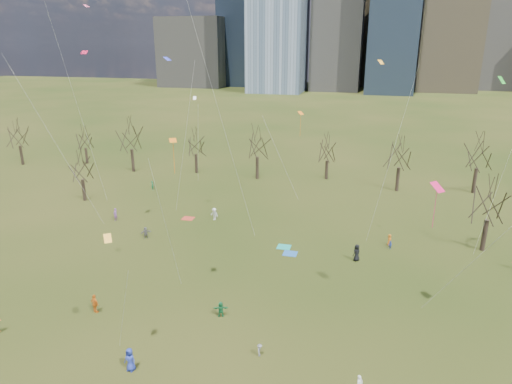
% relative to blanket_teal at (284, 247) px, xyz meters
% --- Properties ---
extents(ground, '(500.00, 500.00, 0.00)m').
position_rel_blanket_teal_xyz_m(ground, '(-3.20, -12.99, -0.01)').
color(ground, black).
rests_on(ground, ground).
extents(downtown_skyline, '(212.50, 78.00, 118.00)m').
position_rel_blanket_teal_xyz_m(downtown_skyline, '(-5.64, 197.65, 38.99)').
color(downtown_skyline, slate).
rests_on(downtown_skyline, ground).
extents(bare_tree_row, '(113.04, 29.80, 9.50)m').
position_rel_blanket_teal_xyz_m(bare_tree_row, '(-3.29, 24.23, 6.10)').
color(bare_tree_row, black).
rests_on(bare_tree_row, ground).
extents(blanket_teal, '(1.60, 1.50, 0.03)m').
position_rel_blanket_teal_xyz_m(blanket_teal, '(0.00, 0.00, 0.00)').
color(blanket_teal, teal).
rests_on(blanket_teal, ground).
extents(blanket_navy, '(1.60, 1.50, 0.03)m').
position_rel_blanket_teal_xyz_m(blanket_navy, '(1.04, -1.58, 0.00)').
color(blanket_navy, '#245DAB').
rests_on(blanket_navy, ground).
extents(blanket_crimson, '(1.60, 1.50, 0.03)m').
position_rel_blanket_teal_xyz_m(blanket_crimson, '(-14.73, 5.80, 0.00)').
color(blanket_crimson, '#B43624').
rests_on(blanket_crimson, ground).
extents(person_0, '(1.00, 0.73, 1.87)m').
position_rel_blanket_teal_xyz_m(person_0, '(-6.92, -24.04, 0.92)').
color(person_0, '#24349C').
rests_on(person_0, ground).
extents(person_3, '(0.48, 0.73, 1.06)m').
position_rel_blanket_teal_xyz_m(person_3, '(2.00, -20.04, 0.51)').
color(person_3, slate).
rests_on(person_3, ground).
extents(person_4, '(1.15, 0.81, 1.82)m').
position_rel_blanket_teal_xyz_m(person_4, '(-13.85, -17.93, 0.89)').
color(person_4, orange).
rests_on(person_4, ground).
extents(person_5, '(1.41, 0.81, 1.45)m').
position_rel_blanket_teal_xyz_m(person_5, '(-2.67, -15.66, 0.71)').
color(person_5, '#1A753D').
rests_on(person_5, ground).
extents(person_6, '(1.09, 1.14, 1.96)m').
position_rel_blanket_teal_xyz_m(person_6, '(8.54, -1.50, 0.97)').
color(person_6, black).
rests_on(person_6, ground).
extents(person_7, '(0.51, 0.70, 1.77)m').
position_rel_blanket_teal_xyz_m(person_7, '(-24.05, 2.64, 0.87)').
color(person_7, '#824B97').
rests_on(person_7, ground).
extents(person_8, '(0.61, 0.62, 1.00)m').
position_rel_blanket_teal_xyz_m(person_8, '(12.26, 2.61, 0.49)').
color(person_8, '#2643A6').
rests_on(person_8, ground).
extents(person_9, '(1.24, 0.91, 1.71)m').
position_rel_blanket_teal_xyz_m(person_9, '(-11.02, 6.30, 0.84)').
color(person_9, silver).
rests_on(person_9, ground).
extents(person_11, '(1.27, 1.26, 1.46)m').
position_rel_blanket_teal_xyz_m(person_11, '(-17.26, -1.68, 0.72)').
color(person_11, '#5B5A5F').
rests_on(person_11, ground).
extents(person_12, '(0.48, 0.71, 1.42)m').
position_rel_blanket_teal_xyz_m(person_12, '(12.19, 3.68, 0.69)').
color(person_12, orange).
rests_on(person_12, ground).
extents(person_13, '(0.61, 0.66, 1.51)m').
position_rel_blanket_teal_xyz_m(person_13, '(-25.43, 16.48, 0.74)').
color(person_13, '#1B7D48').
rests_on(person_13, ground).
extents(kites_airborne, '(58.63, 46.23, 35.46)m').
position_rel_blanket_teal_xyz_m(kites_airborne, '(-0.73, -0.24, 13.59)').
color(kites_airborne, orange).
rests_on(kites_airborne, ground).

